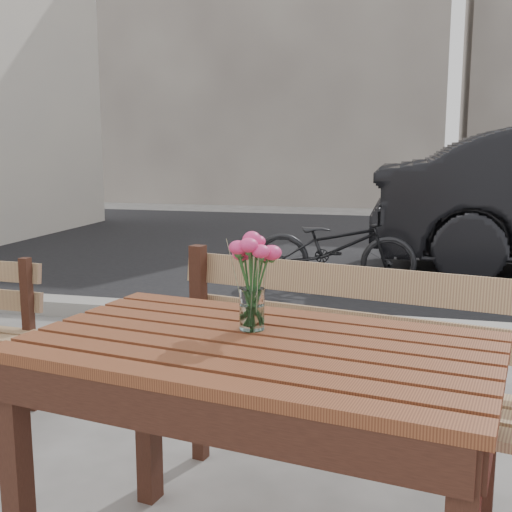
# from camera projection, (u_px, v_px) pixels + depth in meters

# --- Properties ---
(street) EXTENTS (30.00, 8.12, 0.12)m
(street) POSITION_uv_depth(u_px,v_px,m) (367.00, 274.00, 6.66)
(street) COLOR black
(street) RESTS_ON ground
(backdrop_buildings) EXTENTS (15.50, 4.00, 8.00)m
(backdrop_buildings) POSITION_uv_depth(u_px,v_px,m) (409.00, 47.00, 14.94)
(backdrop_buildings) COLOR slate
(backdrop_buildings) RESTS_ON ground
(main_table) EXTENTS (1.42, 0.98, 0.81)m
(main_table) POSITION_uv_depth(u_px,v_px,m) (258.00, 386.00, 1.83)
(main_table) COLOR #592A17
(main_table) RESTS_ON ground
(main_bench) EXTENTS (1.62, 0.78, 0.97)m
(main_bench) POSITION_uv_depth(u_px,v_px,m) (354.00, 359.00, 2.33)
(main_bench) COLOR #8B6247
(main_bench) RESTS_ON ground
(main_vase) EXTENTS (0.16, 0.16, 0.30)m
(main_vase) POSITION_uv_depth(u_px,v_px,m) (252.00, 269.00, 1.89)
(main_vase) COLOR white
(main_vase) RESTS_ON main_table
(bicycle) EXTENTS (1.54, 0.58, 0.80)m
(bicycle) POSITION_uv_depth(u_px,v_px,m) (335.00, 247.00, 6.09)
(bicycle) COLOR black
(bicycle) RESTS_ON ground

